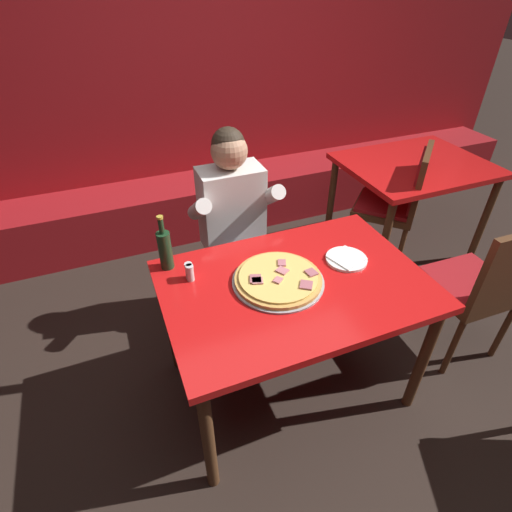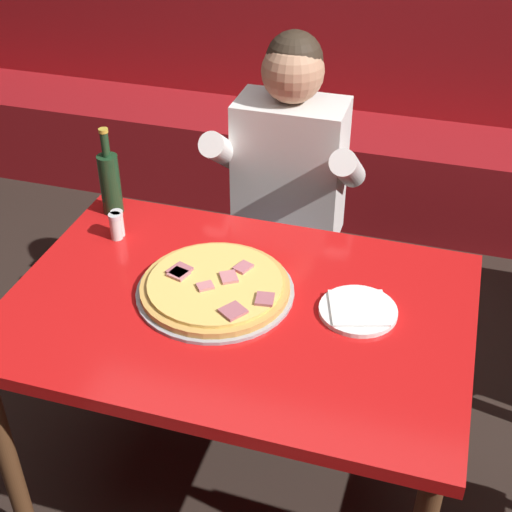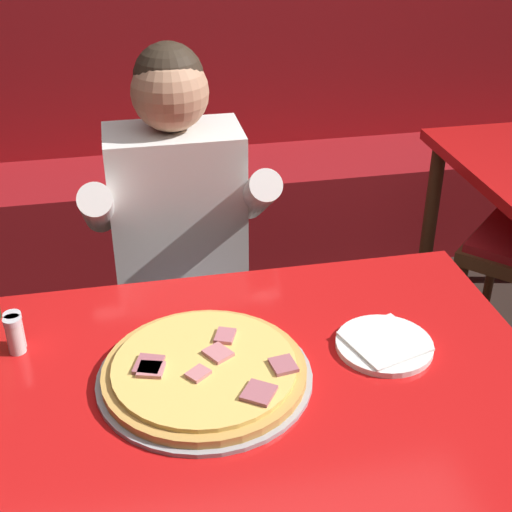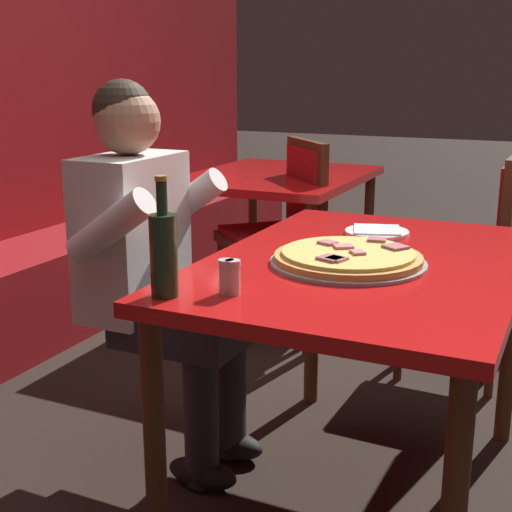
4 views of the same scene
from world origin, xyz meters
The scene contains 10 objects.
ground_plane centered at (0.00, 0.00, 0.00)m, with size 24.00×24.00×0.00m, color black.
booth_wall_panel centered at (0.00, 2.18, 0.95)m, with size 6.80×0.16×1.90m, color maroon.
booth_bench centered at (0.00, 1.86, 0.23)m, with size 6.46×0.48×0.46m, color maroon.
main_dining_table centered at (0.00, 0.00, 0.69)m, with size 1.25×0.86×0.77m.
pizza centered at (-0.07, 0.03, 0.79)m, with size 0.44×0.44×0.05m.
plate_white_paper centered at (0.32, 0.06, 0.78)m, with size 0.21×0.21×0.02m.
beer_bottle centered at (-0.54, 0.34, 0.88)m, with size 0.07×0.07×0.29m.
shaker_black_pepper centered at (-0.46, 0.22, 0.81)m, with size 0.04×0.04×0.09m.
shaker_parmesan centered at (-0.46, 0.20, 0.81)m, with size 0.04×0.04×0.09m.
diner_seated_blue_shirt centered at (-0.05, 0.69, 0.71)m, with size 0.53×0.53×1.27m.
Camera 2 is at (0.48, -1.43, 1.99)m, focal length 50.00 mm.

